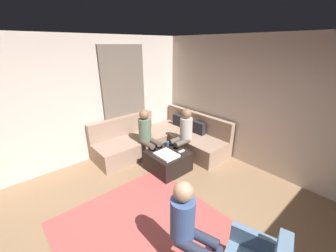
{
  "coord_description": "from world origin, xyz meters",
  "views": [
    {
      "loc": [
        1.5,
        -1.1,
        2.5
      ],
      "look_at": [
        -1.63,
        1.63,
        0.85
      ],
      "focal_mm": 22.09,
      "sensor_mm": 36.0,
      "label": 1
    }
  ],
  "objects_px": {
    "person_on_couch_back": "(183,133)",
    "ottoman": "(168,161)",
    "coffee_mug": "(167,144)",
    "game_remote": "(181,151)",
    "person_on_couch_side": "(148,134)",
    "person_on_armchair": "(190,226)",
    "sectional_couch": "(164,140)"
  },
  "relations": [
    {
      "from": "person_on_couch_side",
      "to": "game_remote",
      "type": "bearing_deg",
      "value": 111.8
    },
    {
      "from": "sectional_couch",
      "to": "coffee_mug",
      "type": "distance_m",
      "value": 0.63
    },
    {
      "from": "sectional_couch",
      "to": "person_on_couch_side",
      "type": "height_order",
      "value": "person_on_couch_side"
    },
    {
      "from": "game_remote",
      "to": "person_on_couch_side",
      "type": "bearing_deg",
      "value": -158.2
    },
    {
      "from": "coffee_mug",
      "to": "person_on_armchair",
      "type": "relative_size",
      "value": 0.08
    },
    {
      "from": "ottoman",
      "to": "game_remote",
      "type": "bearing_deg",
      "value": 50.71
    },
    {
      "from": "ottoman",
      "to": "person_on_armchair",
      "type": "height_order",
      "value": "person_on_armchair"
    },
    {
      "from": "ottoman",
      "to": "person_on_armchair",
      "type": "relative_size",
      "value": 0.64
    },
    {
      "from": "ottoman",
      "to": "person_on_couch_back",
      "type": "xyz_separation_m",
      "value": [
        -0.12,
        0.55,
        0.45
      ]
    },
    {
      "from": "person_on_couch_side",
      "to": "ottoman",
      "type": "bearing_deg",
      "value": 98.31
    },
    {
      "from": "person_on_couch_side",
      "to": "sectional_couch",
      "type": "bearing_deg",
      "value": -165.77
    },
    {
      "from": "ottoman",
      "to": "person_on_couch_side",
      "type": "height_order",
      "value": "person_on_couch_side"
    },
    {
      "from": "game_remote",
      "to": "person_on_armchair",
      "type": "relative_size",
      "value": 0.13
    },
    {
      "from": "sectional_couch",
      "to": "person_on_couch_side",
      "type": "distance_m",
      "value": 0.71
    },
    {
      "from": "game_remote",
      "to": "coffee_mug",
      "type": "bearing_deg",
      "value": -174.29
    },
    {
      "from": "sectional_couch",
      "to": "person_on_couch_side",
      "type": "xyz_separation_m",
      "value": [
        0.15,
        -0.58,
        0.38
      ]
    },
    {
      "from": "sectional_couch",
      "to": "person_on_couch_back",
      "type": "relative_size",
      "value": 2.12
    },
    {
      "from": "coffee_mug",
      "to": "person_on_couch_back",
      "type": "relative_size",
      "value": 0.08
    },
    {
      "from": "ottoman",
      "to": "game_remote",
      "type": "distance_m",
      "value": 0.36
    },
    {
      "from": "person_on_armchair",
      "to": "coffee_mug",
      "type": "bearing_deg",
      "value": -141.76
    },
    {
      "from": "person_on_couch_back",
      "to": "sectional_couch",
      "type": "bearing_deg",
      "value": 5.14
    },
    {
      "from": "person_on_couch_back",
      "to": "ottoman",
      "type": "bearing_deg",
      "value": 102.08
    },
    {
      "from": "sectional_couch",
      "to": "person_on_couch_back",
      "type": "height_order",
      "value": "person_on_couch_back"
    },
    {
      "from": "ottoman",
      "to": "person_on_couch_side",
      "type": "bearing_deg",
      "value": -171.69
    },
    {
      "from": "person_on_couch_side",
      "to": "person_on_armchair",
      "type": "relative_size",
      "value": 1.02
    },
    {
      "from": "game_remote",
      "to": "person_on_armchair",
      "type": "bearing_deg",
      "value": -42.1
    },
    {
      "from": "coffee_mug",
      "to": "person_on_couch_back",
      "type": "bearing_deg",
      "value": 74.7
    },
    {
      "from": "sectional_couch",
      "to": "person_on_couch_side",
      "type": "relative_size",
      "value": 2.12
    },
    {
      "from": "person_on_armchair",
      "to": "ottoman",
      "type": "bearing_deg",
      "value": -141.17
    },
    {
      "from": "sectional_couch",
      "to": "person_on_armchair",
      "type": "distance_m",
      "value": 3.0
    },
    {
      "from": "coffee_mug",
      "to": "person_on_couch_side",
      "type": "bearing_deg",
      "value": -143.85
    },
    {
      "from": "ottoman",
      "to": "person_on_armchair",
      "type": "bearing_deg",
      "value": -34.33
    }
  ]
}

